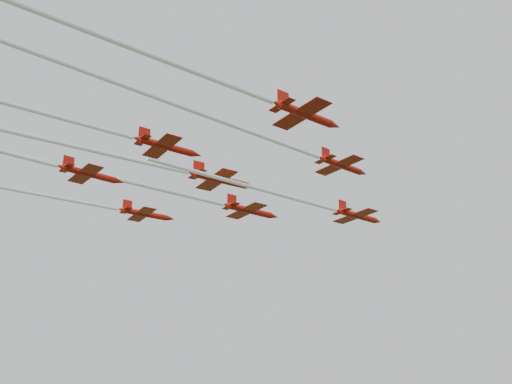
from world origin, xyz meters
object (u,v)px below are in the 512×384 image
Objects in this scene: jet_row4_left at (15,155)px; jet_row4_right at (82,124)px; jet_lead at (316,204)px; jet_row2_left at (185,195)px; jet_row3_right at (218,81)px; jet_row2_right at (242,129)px; jet_row3_left at (64,199)px; jet_row3_mid at (147,163)px.

jet_row4_left is 18.83m from jet_row4_right.
jet_row4_right is (-5.21, -44.69, -1.27)m from jet_lead.
jet_row3_right is (30.56, -25.48, -1.50)m from jet_row2_left.
jet_row3_right is 36.75m from jet_row4_left.
jet_row4_right is at bearing -110.08° from jet_row2_right.
jet_row4_left is 1.06× the size of jet_row4_right.
jet_row2_left reaches higher than jet_row3_right.
jet_row3_right is at bearing -48.09° from jet_row2_right.
jet_lead is 45.01m from jet_row4_right.
jet_row3_left reaches higher than jet_row3_right.
jet_row4_left is (-6.07, -28.42, -0.97)m from jet_row2_left.
jet_lead is 49.10m from jet_row4_left.
jet_row3_right is 1.13× the size of jet_row4_right.
jet_row2_left is 1.00× the size of jet_row3_left.
jet_row2_left is (-17.80, -14.48, 1.59)m from jet_lead.
jet_row2_right is at bearing 21.21° from jet_row3_mid.
jet_row3_mid reaches higher than jet_row3_left.
jet_row4_left is at bearing -107.16° from jet_row3_mid.
jet_row3_left is at bearing -162.54° from jet_row3_mid.
jet_row2_right is 1.25× the size of jet_row3_mid.
jet_row3_right reaches higher than jet_row4_right.
jet_row3_left is at bearing 139.71° from jet_row4_left.
jet_row2_left reaches higher than jet_row3_mid.
jet_row3_right is (25.28, -11.98, -1.43)m from jet_row3_mid.
jet_row3_left reaches higher than jet_lead.
jet_lead is at bearing 55.35° from jet_row2_left.
jet_row3_mid is 28.01m from jet_row3_right.
jet_row3_left is at bearing -167.70° from jet_row2_right.
jet_row2_right is 33.58m from jet_row4_left.
jet_row4_left reaches higher than jet_row3_right.
jet_row4_right is at bearing 8.26° from jet_row4_left.
jet_row3_left is at bearing -128.64° from jet_row2_left.
jet_row4_right is at bearing -149.74° from jet_row3_right.
jet_row3_left is (-41.49, 0.70, -0.10)m from jet_row2_right.
jet_row2_right is at bearing 134.18° from jet_row3_right.
jet_row2_left is 1.25× the size of jet_row4_right.
jet_row3_mid is at bearing -165.62° from jet_row2_right.
jet_row2_left reaches higher than jet_row4_right.
jet_row3_right is (6.74, -12.34, -1.34)m from jet_row2_right.
jet_row2_right reaches higher than jet_row3_right.
jet_row3_right is at bearing -56.78° from jet_lead.
jet_row3_right is (12.76, -39.97, 0.09)m from jet_lead.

